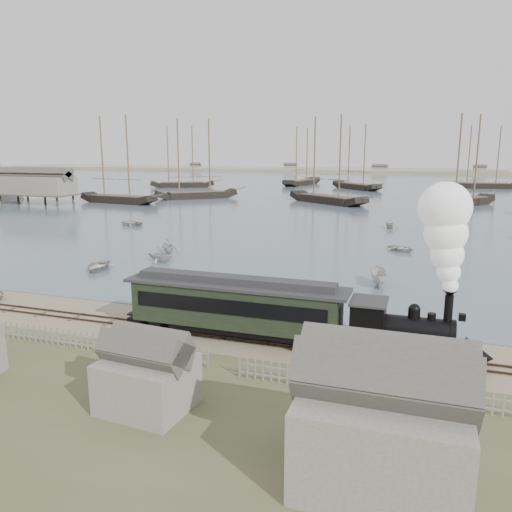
% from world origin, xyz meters
% --- Properties ---
extents(ground, '(600.00, 600.00, 0.00)m').
position_xyz_m(ground, '(0.00, 0.00, 0.00)').
color(ground, gray).
rests_on(ground, ground).
extents(harbor_water, '(600.00, 336.00, 0.06)m').
position_xyz_m(harbor_water, '(0.00, 170.00, 0.03)').
color(harbor_water, '#465965').
rests_on(harbor_water, ground).
extents(rail_track, '(120.00, 1.80, 0.16)m').
position_xyz_m(rail_track, '(0.00, -2.00, 0.04)').
color(rail_track, '#35241D').
rests_on(rail_track, ground).
extents(picket_fence_west, '(19.00, 0.10, 1.20)m').
position_xyz_m(picket_fence_west, '(-6.50, -7.00, 0.00)').
color(picket_fence_west, slate).
rests_on(picket_fence_west, ground).
extents(picket_fence_east, '(15.00, 0.10, 1.20)m').
position_xyz_m(picket_fence_east, '(12.50, -7.50, 0.00)').
color(picket_fence_east, slate).
rests_on(picket_fence_east, ground).
extents(shed_mid, '(4.00, 3.50, 3.60)m').
position_xyz_m(shed_mid, '(2.00, -12.00, 0.00)').
color(shed_mid, slate).
rests_on(shed_mid, ground).
extents(shed_right, '(6.00, 5.00, 5.10)m').
position_xyz_m(shed_right, '(13.00, -14.00, 0.00)').
color(shed_right, slate).
rests_on(shed_right, ground).
extents(far_spit, '(500.00, 20.00, 1.80)m').
position_xyz_m(far_spit, '(0.00, 250.00, 0.00)').
color(far_spit, tan).
rests_on(far_spit, ground).
extents(locomotive, '(8.11, 3.03, 10.11)m').
position_xyz_m(locomotive, '(14.85, -2.00, 4.65)').
color(locomotive, black).
rests_on(locomotive, ground).
extents(passenger_coach, '(14.88, 2.87, 3.61)m').
position_xyz_m(passenger_coach, '(2.63, -2.00, 2.27)').
color(passenger_coach, black).
rests_on(passenger_coach, ground).
extents(rowboat_0, '(4.74, 3.91, 0.85)m').
position_xyz_m(rowboat_0, '(-17.54, 11.06, 0.49)').
color(rowboat_0, '#B8B5AF').
rests_on(rowboat_0, harbor_water).
extents(rowboat_1, '(2.97, 3.36, 1.66)m').
position_xyz_m(rowboat_1, '(-13.33, 16.49, 0.89)').
color(rowboat_1, '#B8B5AF').
rests_on(rowboat_1, harbor_water).
extents(rowboat_2, '(3.86, 1.94, 1.43)m').
position_xyz_m(rowboat_2, '(10.44, 14.17, 0.77)').
color(rowboat_2, '#B8B5AF').
rests_on(rowboat_2, harbor_water).
extents(rowboat_3, '(3.98, 4.24, 0.72)m').
position_xyz_m(rowboat_3, '(11.68, 31.16, 0.42)').
color(rowboat_3, '#B8B5AF').
rests_on(rowboat_3, harbor_water).
extents(rowboat_6, '(3.77, 4.73, 0.88)m').
position_xyz_m(rowboat_6, '(-31.54, 39.20, 0.50)').
color(rowboat_6, '#B8B5AF').
rests_on(rowboat_6, harbor_water).
extents(rowboat_7, '(3.70, 3.55, 1.51)m').
position_xyz_m(rowboat_7, '(9.08, 49.52, 0.81)').
color(rowboat_7, '#B8B5AF').
rests_on(rowboat_7, harbor_water).
extents(rowboat_8, '(4.28, 4.19, 1.71)m').
position_xyz_m(rowboat_8, '(-14.90, 21.17, 0.92)').
color(rowboat_8, '#B8B5AF').
rests_on(rowboat_8, harbor_water).
extents(schooner_0, '(20.64, 7.68, 20.00)m').
position_xyz_m(schooner_0, '(-53.80, 69.09, 10.06)').
color(schooner_0, black).
rests_on(schooner_0, harbor_water).
extents(schooner_1, '(18.88, 17.32, 20.00)m').
position_xyz_m(schooner_1, '(-41.25, 84.97, 10.06)').
color(schooner_1, black).
rests_on(schooner_1, harbor_water).
extents(schooner_2, '(20.97, 17.39, 20.00)m').
position_xyz_m(schooner_2, '(-7.55, 84.43, 10.06)').
color(schooner_2, black).
rests_on(schooner_2, harbor_water).
extents(schooner_3, '(14.30, 17.80, 20.00)m').
position_xyz_m(schooner_3, '(22.63, 88.96, 10.06)').
color(schooner_3, black).
rests_on(schooner_3, harbor_water).
extents(schooner_6, '(20.71, 13.63, 20.00)m').
position_xyz_m(schooner_6, '(-62.29, 118.69, 10.06)').
color(schooner_6, black).
rests_on(schooner_6, harbor_water).
extents(schooner_7, '(9.66, 23.00, 20.00)m').
position_xyz_m(schooner_7, '(-27.58, 143.03, 10.06)').
color(schooner_7, black).
rests_on(schooner_7, harbor_water).
extents(schooner_8, '(23.24, 7.97, 20.00)m').
position_xyz_m(schooner_8, '(31.57, 146.31, 10.06)').
color(schooner_8, black).
rests_on(schooner_8, harbor_water).
extents(schooner_10, '(17.79, 18.02, 20.00)m').
position_xyz_m(schooner_10, '(-6.72, 129.46, 10.06)').
color(schooner_10, black).
rests_on(schooner_10, harbor_water).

